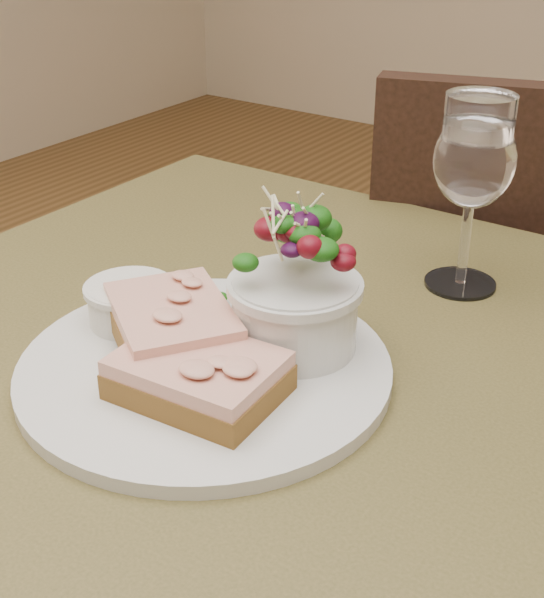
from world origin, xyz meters
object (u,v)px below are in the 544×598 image
Objects in this scene: chair_far at (505,437)px; sandwich_back at (173,323)px; ramekin at (130,301)px; dinner_plate at (205,368)px; wine_glass at (474,166)px; sandwich_front at (198,375)px; cafe_table at (261,460)px; salad_bowl at (295,283)px.

chair_far reaches higher than sandwich_back.
chair_far is at bearing 76.50° from ramekin.
wine_glass is (0.11, 0.27, 0.12)m from dinner_plate.
dinner_plate is 0.05m from sandwich_front.
chair_far reaches higher than dinner_plate.
cafe_table is 0.16m from sandwich_back.
ramekin is at bearing -158.69° from sandwich_back.
chair_far is at bearing 96.30° from wine_glass.
salad_bowl is at bearing 70.94° from chair_far.
wine_glass is at bearing 71.44° from cafe_table.
sandwich_back is (-0.06, -0.04, 0.14)m from cafe_table.
salad_bowl is at bearing 74.23° from sandwich_front.
ramekin is at bearing 170.50° from dinner_plate.
salad_bowl is (0.14, 0.05, 0.04)m from ramekin.
chair_far is 0.83m from ramekin.
cafe_table is 6.30× the size of salad_bowl.
salad_bowl is at bearing 18.35° from ramekin.
cafe_table is 5.25× the size of sandwich_back.
cafe_table is at bearing 54.13° from dinner_plate.
salad_bowl is (0.02, 0.02, 0.17)m from cafe_table.
sandwich_front is at bearing -56.04° from dinner_plate.
sandwich_front is 1.75× the size of ramekin.
salad_bowl is at bearing 53.83° from dinner_plate.
sandwich_back is 0.87× the size of wine_glass.
dinner_plate is (-0.03, -0.04, 0.11)m from cafe_table.
sandwich_back is 0.06m from ramekin.
chair_far is 5.91× the size of sandwich_back.
dinner_plate is (-0.06, -0.67, 0.46)m from chair_far.
chair_far reaches higher than cafe_table.
sandwich_front is (-0.00, -0.08, 0.13)m from cafe_table.
chair_far is 12.40× the size of ramekin.
chair_far is 2.97× the size of dinner_plate.
salad_bowl reaches higher than sandwich_front.
sandwich_front is 1.00× the size of salad_bowl.
sandwich_back is at bearing -142.35° from salad_bowl.
dinner_plate is 2.39× the size of sandwich_front.
sandwich_back reaches higher than sandwich_front.
chair_far is at bearing 83.03° from sandwich_front.
chair_far is 0.82m from dinner_plate.
wine_glass is (0.20, 0.25, 0.09)m from ramekin.
dinner_plate is 1.73× the size of wine_glass.
sandwich_front is 0.73× the size of wine_glass.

